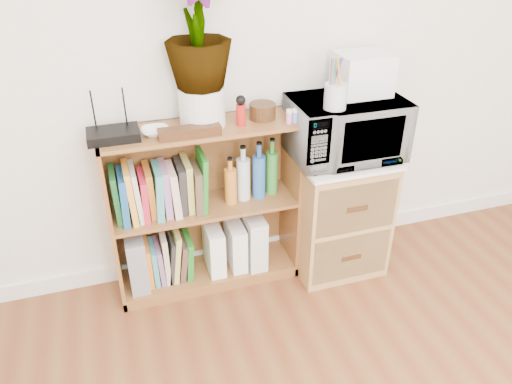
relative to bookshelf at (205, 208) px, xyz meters
name	(u,v)px	position (x,y,z in m)	size (l,w,h in m)	color
skirting_board	(259,245)	(0.35, 0.14, -0.42)	(4.00, 0.02, 0.10)	white
bookshelf	(205,208)	(0.00, 0.00, 0.00)	(1.00, 0.30, 0.95)	brown
wicker_unit	(336,212)	(0.75, -0.08, -0.12)	(0.50, 0.45, 0.70)	#9E7542
microwave	(345,128)	(0.75, -0.08, 0.40)	(0.57, 0.39, 0.32)	silver
pen_cup	(335,96)	(0.63, -0.18, 0.62)	(0.11, 0.11, 0.12)	silver
small_appliance	(362,74)	(0.85, -0.03, 0.67)	(0.27, 0.22, 0.21)	white
router	(113,135)	(-0.41, -0.02, 0.50)	(0.24, 0.16, 0.04)	black
white_bowl	(155,132)	(-0.22, -0.03, 0.49)	(0.13, 0.13, 0.03)	white
plant_pot	(202,106)	(0.02, 0.02, 0.57)	(0.22, 0.22, 0.19)	silver
potted_plant	(197,28)	(0.02, 0.02, 0.94)	(0.31, 0.31, 0.55)	#417D32
trinket_box	(190,132)	(-0.07, -0.10, 0.50)	(0.29, 0.07, 0.05)	#34190E
kokeshi_doll	(241,115)	(0.20, -0.04, 0.53)	(0.05, 0.05, 0.11)	#A91914
wooden_bowl	(262,111)	(0.32, 0.01, 0.51)	(0.13, 0.13, 0.08)	#321D0D
paint_jars	(295,118)	(0.46, -0.09, 0.50)	(0.10, 0.04, 0.05)	#D87882
file_box	(136,258)	(-0.39, 0.00, -0.24)	(0.10, 0.26, 0.32)	gray
magazine_holder_left	(214,248)	(0.03, -0.01, -0.27)	(0.09, 0.22, 0.28)	white
magazine_holder_mid	(235,244)	(0.16, -0.01, -0.27)	(0.09, 0.22, 0.27)	white
magazine_holder_right	(253,238)	(0.27, -0.01, -0.25)	(0.10, 0.25, 0.32)	silver
cookbooks	(160,190)	(-0.23, 0.00, 0.16)	(0.47, 0.20, 0.31)	#1A632B
liquor_bottles	(260,172)	(0.31, 0.00, 0.18)	(0.39, 0.07, 0.31)	orange
lower_books	(168,257)	(-0.22, 0.00, -0.28)	(0.26, 0.19, 0.30)	orange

